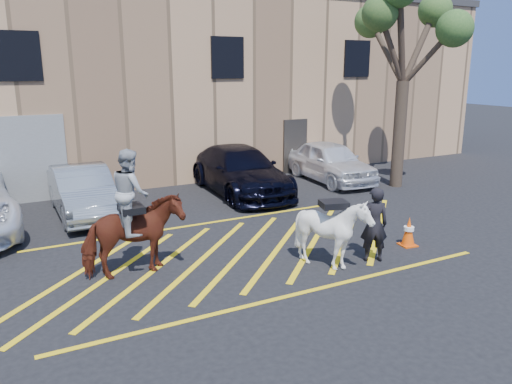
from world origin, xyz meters
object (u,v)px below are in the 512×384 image
saddled_white (333,232)px  tree (407,24)px  traffic_cone (409,231)px  car_white_suv (330,161)px  car_silver_sedan (83,191)px  car_blue_suv (240,170)px  mounted_bay (132,226)px  handler (374,224)px

saddled_white → tree: bearing=37.8°
traffic_cone → car_white_suv: bearing=69.5°
car_silver_sedan → car_white_suv: 9.14m
car_blue_suv → tree: size_ratio=0.75×
mounted_bay → tree: (10.60, 3.59, 4.60)m
car_silver_sedan → saddled_white: size_ratio=2.47×
tree → car_blue_suv: bearing=162.1°
traffic_cone → tree: size_ratio=0.10×
handler → traffic_cone: (1.42, 0.34, -0.49)m
car_blue_suv → traffic_cone: (1.34, -6.70, -0.42)m
mounted_bay → saddled_white: 4.25m
mounted_bay → tree: 12.10m
mounted_bay → car_silver_sedan: bearing=92.2°
handler → car_white_suv: bearing=-94.5°
car_blue_suv → car_white_suv: 3.85m
car_silver_sedan → tree: 11.98m
handler → tree: size_ratio=0.23×
saddled_white → mounted_bay: bearing=158.0°
traffic_cone → car_blue_suv: bearing=101.3°
handler → tree: tree is taller
car_silver_sedan → traffic_cone: size_ratio=6.01×
car_white_suv → mounted_bay: (-8.94, -5.40, 0.33)m
car_white_suv → traffic_cone: (-2.51, -6.74, -0.40)m
tree → mounted_bay: bearing=-161.3°
car_blue_suv → car_white_suv: bearing=3.5°
saddled_white → car_white_suv: bearing=54.4°
car_blue_suv → mounted_bay: (-5.09, -5.36, 0.30)m
car_blue_suv → saddled_white: saddled_white is taller
handler → saddled_white: handler is taller
mounted_bay → saddled_white: size_ratio=1.52×
car_silver_sedan → car_blue_suv: (5.28, 0.26, 0.07)m
traffic_cone → handler: bearing=-166.4°
car_white_suv → saddled_white: 8.60m
car_white_suv → tree: size_ratio=0.61×
traffic_cone → tree: 8.37m
mounted_bay → traffic_cone: 6.60m
car_white_suv → handler: size_ratio=2.61×
mounted_bay → handler: bearing=-18.6°
handler → mounted_bay: size_ratio=0.63×
handler → saddled_white: size_ratio=0.97×
car_silver_sedan → handler: bearing=-52.9°
saddled_white → traffic_cone: bearing=5.8°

